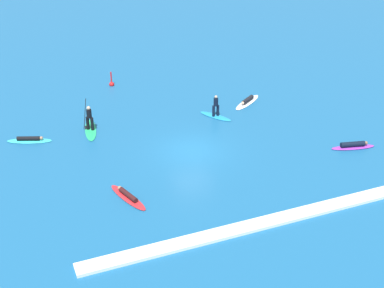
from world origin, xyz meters
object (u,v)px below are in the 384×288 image
(surfer_on_green_board, at_px, (90,125))
(surfer_on_white_board, at_px, (247,101))
(surfer_on_teal_board, at_px, (29,140))
(surfer_on_red_board, at_px, (128,196))
(surfer_on_blue_board, at_px, (216,111))
(surfer_on_purple_board, at_px, (353,146))
(marker_buoy, at_px, (112,83))

(surfer_on_green_board, xyz_separation_m, surfer_on_white_board, (12.10, 0.12, -0.32))
(surfer_on_teal_board, height_order, surfer_on_red_board, surfer_on_red_board)
(surfer_on_green_board, distance_m, surfer_on_blue_board, 8.94)
(surfer_on_blue_board, distance_m, surfer_on_purple_board, 9.90)
(surfer_on_blue_board, relative_size, marker_buoy, 2.03)
(surfer_on_teal_board, bearing_deg, surfer_on_green_board, 21.40)
(surfer_on_white_board, bearing_deg, marker_buoy, -74.41)
(surfer_on_purple_board, bearing_deg, surfer_on_white_board, 122.52)
(surfer_on_white_board, bearing_deg, surfer_on_purple_board, 74.38)
(surfer_on_white_board, bearing_deg, surfer_on_blue_board, -12.35)
(surfer_on_blue_board, height_order, surfer_on_purple_board, surfer_on_blue_board)
(surfer_on_blue_board, bearing_deg, surfer_on_teal_board, -127.08)
(surfer_on_white_board, xyz_separation_m, surfer_on_purple_board, (3.12, -8.92, 0.03))
(surfer_on_red_board, xyz_separation_m, marker_buoy, (3.34, 16.23, 0.06))
(surfer_on_blue_board, distance_m, surfer_on_red_board, 11.70)
(surfer_on_blue_board, bearing_deg, surfer_on_purple_board, 8.13)
(surfer_on_blue_board, bearing_deg, surfer_on_white_board, 80.66)
(surfer_on_teal_board, height_order, surfer_on_purple_board, surfer_on_purple_board)
(surfer_on_purple_board, relative_size, marker_buoy, 2.33)
(surfer_on_white_board, relative_size, surfer_on_purple_board, 1.06)
(surfer_on_purple_board, bearing_deg, surfer_on_blue_board, 143.27)
(surfer_on_red_board, distance_m, marker_buoy, 16.57)
(surfer_on_white_board, distance_m, surfer_on_red_board, 15.06)
(surfer_on_purple_board, bearing_deg, surfer_on_teal_board, 168.88)
(surfer_on_red_board, bearing_deg, surfer_on_white_board, -70.87)
(surfer_on_white_board, bearing_deg, surfer_on_green_board, -34.31)
(surfer_on_green_board, relative_size, surfer_on_red_board, 1.03)
(surfer_on_teal_board, bearing_deg, surfer_on_white_board, 21.39)
(surfer_on_teal_board, relative_size, surfer_on_purple_board, 1.02)
(surfer_on_purple_board, distance_m, surfer_on_red_board, 15.15)
(surfer_on_green_board, bearing_deg, marker_buoy, -14.21)
(surfer_on_green_board, xyz_separation_m, surfer_on_red_board, (0.07, -8.94, -0.32))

